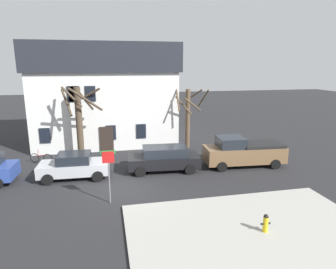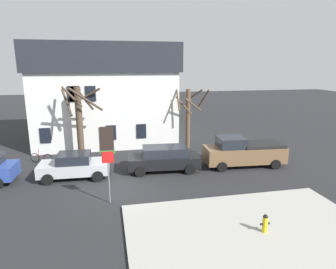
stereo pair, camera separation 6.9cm
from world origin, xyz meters
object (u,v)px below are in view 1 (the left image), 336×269
at_px(tree_bare_near, 79,118).
at_px(car_black_wagon, 164,158).
at_px(pickup_truck_brown, 243,152).
at_px(bicycle_leaning, 41,158).
at_px(car_silver_sedan, 74,166).
at_px(tree_bare_mid, 188,115).
at_px(building_main, 105,93).
at_px(street_sign_pole, 109,167).
at_px(fire_hydrant, 266,223).

bearing_deg(tree_bare_near, car_black_wagon, -36.40).
xyz_separation_m(car_black_wagon, pickup_truck_brown, (5.68, -0.14, 0.14)).
xyz_separation_m(pickup_truck_brown, bicycle_leaning, (-14.16, 3.56, -0.65)).
relative_size(tree_bare_near, car_silver_sedan, 1.27).
height_order(tree_bare_mid, car_black_wagon, tree_bare_mid).
bearing_deg(tree_bare_mid, car_black_wagon, -121.40).
relative_size(building_main, street_sign_pole, 4.42).
distance_m(street_sign_pole, bicycle_leaning, 9.08).
relative_size(building_main, tree_bare_mid, 2.16).
bearing_deg(tree_bare_mid, pickup_truck_brown, -63.52).
bearing_deg(building_main, tree_bare_mid, -33.75).
xyz_separation_m(building_main, fire_hydrant, (6.33, -18.00, -3.94)).
height_order(tree_bare_mid, car_silver_sedan, tree_bare_mid).
relative_size(tree_bare_mid, bicycle_leaning, 3.50).
bearing_deg(car_black_wagon, tree_bare_near, 143.60).
distance_m(car_black_wagon, street_sign_pole, 5.64).
relative_size(fire_hydrant, street_sign_pole, 0.28).
height_order(building_main, bicycle_leaning, building_main).
height_order(building_main, tree_bare_mid, building_main).
distance_m(tree_bare_near, car_black_wagon, 7.38).
relative_size(car_black_wagon, bicycle_leaning, 2.95).
bearing_deg(pickup_truck_brown, building_main, 133.87).
height_order(building_main, car_silver_sedan, building_main).
distance_m(fire_hydrant, bicycle_leaning, 16.27).
xyz_separation_m(tree_bare_mid, car_silver_sedan, (-8.88, -5.15, -2.10)).
bearing_deg(bicycle_leaning, tree_bare_near, 15.15).
height_order(car_black_wagon, pickup_truck_brown, pickup_truck_brown).
distance_m(tree_bare_mid, bicycle_leaning, 11.95).
bearing_deg(street_sign_pole, bicycle_leaning, 122.45).
height_order(car_black_wagon, street_sign_pole, street_sign_pole).
xyz_separation_m(tree_bare_mid, bicycle_leaning, (-11.57, -1.65, -2.54)).
distance_m(tree_bare_near, fire_hydrant, 15.34).
relative_size(building_main, tree_bare_near, 2.26).
relative_size(pickup_truck_brown, street_sign_pole, 2.02).
xyz_separation_m(pickup_truck_brown, fire_hydrant, (-3.01, -8.29, -0.49)).
height_order(building_main, tree_bare_near, building_main).
xyz_separation_m(building_main, tree_bare_near, (-2.01, -5.39, -1.38)).
bearing_deg(car_black_wagon, building_main, 110.89).
relative_size(tree_bare_near, pickup_truck_brown, 0.97).
distance_m(building_main, pickup_truck_brown, 13.90).
xyz_separation_m(building_main, street_sign_pole, (-0.03, -13.69, -2.50)).
height_order(car_silver_sedan, bicycle_leaning, car_silver_sedan).
bearing_deg(pickup_truck_brown, bicycle_leaning, 165.89).
distance_m(car_silver_sedan, street_sign_pole, 4.71).
xyz_separation_m(car_black_wagon, street_sign_pole, (-3.68, -4.13, 1.10)).
distance_m(pickup_truck_brown, street_sign_pole, 10.22).
bearing_deg(pickup_truck_brown, tree_bare_mid, 116.48).
distance_m(tree_bare_near, car_silver_sedan, 4.84).
bearing_deg(building_main, street_sign_pole, -90.13).
xyz_separation_m(car_black_wagon, fire_hydrant, (2.68, -8.43, -0.34)).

